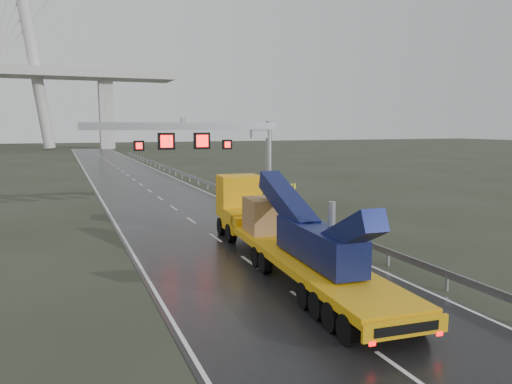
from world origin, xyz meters
name	(u,v)px	position (x,y,z in m)	size (l,w,h in m)	color
ground	(283,286)	(0.00, 0.00, 0.00)	(400.00, 400.00, 0.00)	#272B1E
road	(141,185)	(0.00, 40.00, 0.01)	(11.00, 200.00, 0.02)	black
guardrail	(216,186)	(6.10, 30.00, 0.70)	(0.20, 140.00, 1.40)	gray
sign_gantry	(211,142)	(2.10, 17.99, 5.61)	(14.90, 1.20, 7.42)	#ABABA7
heavy_haul_truck	(276,227)	(1.39, 3.96, 1.75)	(3.99, 19.35, 4.51)	orange
exit_sign_pair	(287,194)	(7.10, 14.85, 1.79)	(1.48, 0.30, 2.56)	#95989D
striped_barrier	(271,200)	(8.00, 20.00, 0.56)	(0.67, 0.36, 1.13)	red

